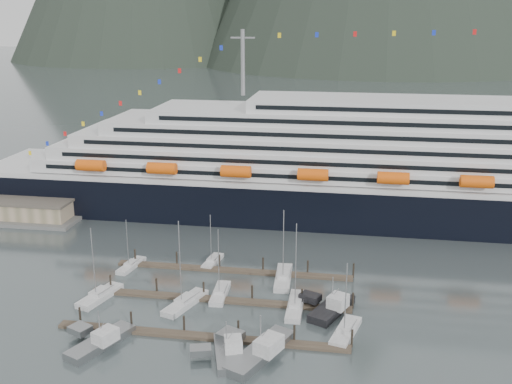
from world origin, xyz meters
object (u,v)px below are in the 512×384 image
trawler_e (331,307)px  sailboat_a (100,296)px  cruise_ship (402,173)px  sailboat_c (220,294)px  sailboat_h (346,332)px  trawler_c (260,350)px  sailboat_f (213,262)px  sailboat_e (131,266)px  trawler_b (226,352)px  sailboat_g (283,278)px  sailboat_d (295,306)px  sailboat_b (185,303)px  trawler_a (100,341)px  warehouse (0,205)px

trawler_e → sailboat_a: bearing=116.6°
cruise_ship → sailboat_c: bearing=-125.2°
sailboat_h → trawler_c: (-12.78, -8.46, 0.51)m
cruise_ship → sailboat_f: (-40.01, -35.58, -11.65)m
sailboat_h → sailboat_e: bearing=80.2°
sailboat_e → trawler_b: (26.23, -29.61, 0.48)m
cruise_ship → sailboat_h: (-12.03, -60.19, -11.61)m
sailboat_e → sailboat_g: sailboat_g is taller
trawler_e → trawler_c: bearing=171.6°
sailboat_d → trawler_b: size_ratio=1.55×
trawler_e → sailboat_c: bearing=105.9°
sailboat_f → sailboat_h: size_ratio=0.84×
sailboat_b → trawler_e: bearing=-66.6°
sailboat_e → trawler_e: sailboat_e is taller
trawler_c → trawler_b: bearing=128.9°
sailboat_h → trawler_c: sailboat_h is taller
sailboat_g → sailboat_e: bearing=85.1°
sailboat_c → sailboat_h: 25.33m
trawler_a → sailboat_d: bearing=-35.4°
sailboat_g → trawler_e: 15.11m
sailboat_f → trawler_e: sailboat_f is taller
sailboat_h → trawler_b: size_ratio=1.24×
trawler_c → trawler_a: bearing=116.8°
sailboat_h → sailboat_c: bearing=80.4°
sailboat_d → sailboat_f: sailboat_d is taller
sailboat_g → sailboat_h: (12.47, -18.85, -0.01)m
sailboat_g → sailboat_h: size_ratio=1.14×
sailboat_a → trawler_a: (6.66, -15.29, 0.42)m
sailboat_f → trawler_c: sailboat_f is taller
cruise_ship → warehouse: size_ratio=4.57×
sailboat_e → trawler_b: sailboat_e is taller
sailboat_h → trawler_b: (-17.75, -9.79, 0.43)m
sailboat_d → trawler_c: (-3.85, -16.05, 0.50)m
trawler_b → trawler_c: bearing=-91.4°
trawler_e → trawler_b: bearing=162.9°
sailboat_h → sailboat_d: bearing=64.1°
warehouse → trawler_b: bearing=-38.3°
sailboat_f → trawler_c: 36.40m
sailboat_f → trawler_c: bearing=-148.3°
sailboat_d → trawler_b: bearing=152.7°
sailboat_c → sailboat_d: bearing=-103.4°
cruise_ship → sailboat_a: (-56.58, -54.59, -11.59)m
sailboat_c → trawler_a: bearing=141.0°
sailboat_b → sailboat_g: sailboat_b is taller
warehouse → sailboat_b: bearing=-34.1°
trawler_c → sailboat_e: bearing=71.8°
sailboat_a → trawler_c: size_ratio=0.97×
sailboat_g → sailboat_c: bearing=125.6°
sailboat_a → trawler_e: sailboat_a is taller
sailboat_f → sailboat_a: bearing=145.9°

